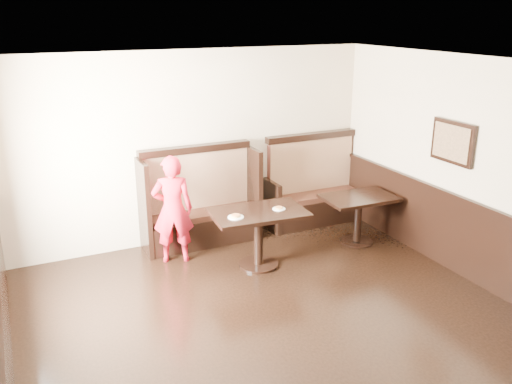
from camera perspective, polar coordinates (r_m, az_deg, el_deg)
ground at (r=5.63m, az=6.21°, el=-17.46°), size 7.00×7.00×0.00m
room_shell at (r=5.35m, az=2.08°, el=-10.93°), size 7.00×7.00×7.00m
booth_main at (r=8.04m, az=-5.91°, el=-1.71°), size 1.75×0.72×1.45m
booth_neighbor at (r=8.85m, az=6.08°, el=-0.12°), size 1.65×0.72×1.45m
table_main at (r=7.20m, az=0.26°, el=-3.40°), size 1.30×0.88×0.79m
table_neighbor at (r=8.10m, az=10.73°, el=-1.67°), size 1.07×0.72×0.73m
child at (r=7.39m, az=-8.76°, el=-1.83°), size 0.63×0.50×1.51m
pizza_plate_left at (r=6.92m, az=-2.15°, el=-2.59°), size 0.21×0.21×0.04m
pizza_plate_right at (r=7.21m, az=2.43°, el=-1.72°), size 0.17×0.17×0.03m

